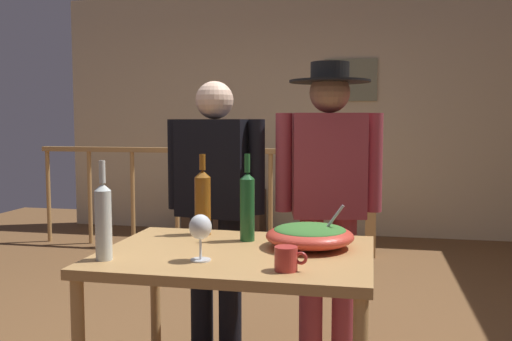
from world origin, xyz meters
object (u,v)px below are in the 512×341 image
(flat_screen_tv, at_px, (223,167))
(wine_glass, at_px, (200,229))
(wine_bottle_clear, at_px, (103,220))
(person_standing_left, at_px, (215,193))
(framed_picture, at_px, (351,80))
(mug_red, at_px, (287,259))
(tv_console, at_px, (224,213))
(stair_railing, at_px, (246,185))
(serving_table, at_px, (237,270))
(wine_bottle_amber, at_px, (203,201))
(wine_bottle_green, at_px, (247,205))
(salad_bowl, at_px, (310,235))
(person_standing_right, at_px, (329,185))

(flat_screen_tv, height_order, wine_glass, flat_screen_tv)
(wine_bottle_clear, xyz_separation_m, person_standing_left, (0.15, 1.04, -0.03))
(framed_picture, bearing_deg, mug_red, -90.53)
(framed_picture, xyz_separation_m, tv_console, (-1.39, -0.29, -1.50))
(flat_screen_tv, xyz_separation_m, wine_glass, (1.00, -4.03, 0.11))
(flat_screen_tv, distance_m, mug_red, 4.32)
(stair_railing, xyz_separation_m, person_standing_left, (0.36, -2.38, 0.23))
(serving_table, bearing_deg, flat_screen_tv, 105.98)
(wine_bottle_amber, xyz_separation_m, wine_bottle_green, (0.24, -0.09, 0.00))
(framed_picture, xyz_separation_m, wine_glass, (-0.39, -4.35, -0.87))
(salad_bowl, xyz_separation_m, mug_red, (-0.04, -0.39, -0.01))
(stair_railing, bearing_deg, wine_glass, -80.12)
(flat_screen_tv, bearing_deg, salad_bowl, -69.48)
(flat_screen_tv, height_order, wine_bottle_clear, wine_bottle_clear)
(stair_railing, height_order, person_standing_left, person_standing_left)
(flat_screen_tv, height_order, person_standing_right, person_standing_right)
(wine_glass, height_order, person_standing_right, person_standing_right)
(serving_table, height_order, mug_red, mug_red)
(salad_bowl, relative_size, wine_bottle_green, 0.96)
(wine_glass, bearing_deg, wine_bottle_clear, -170.33)
(tv_console, height_order, mug_red, mug_red)
(wine_bottle_amber, relative_size, person_standing_left, 0.25)
(wine_bottle_amber, bearing_deg, serving_table, -51.26)
(wine_glass, xyz_separation_m, mug_red, (0.35, -0.08, -0.08))
(serving_table, xyz_separation_m, mug_red, (0.25, -0.26, 0.13))
(person_standing_left, bearing_deg, stair_railing, -70.67)
(person_standing_right, bearing_deg, salad_bowl, 77.05)
(salad_bowl, bearing_deg, wine_bottle_clear, -153.71)
(wine_glass, bearing_deg, mug_red, -12.36)
(flat_screen_tv, distance_m, salad_bowl, 3.96)
(stair_railing, xyz_separation_m, tv_console, (-0.42, 0.71, -0.41))
(wine_bottle_amber, distance_m, person_standing_left, 0.50)
(stair_railing, relative_size, person_standing_right, 2.17)
(wine_bottle_green, bearing_deg, salad_bowl, -15.10)
(serving_table, bearing_deg, wine_bottle_green, 90.08)
(flat_screen_tv, bearing_deg, wine_bottle_green, -73.18)
(wine_bottle_amber, xyz_separation_m, mug_red, (0.49, -0.56, -0.12))
(wine_glass, bearing_deg, tv_console, 103.87)
(wine_bottle_amber, distance_m, person_standing_right, 0.74)
(wine_bottle_clear, distance_m, wine_bottle_amber, 0.59)
(wine_bottle_clear, distance_m, person_standing_left, 1.05)
(flat_screen_tv, relative_size, salad_bowl, 1.66)
(mug_red, bearing_deg, tv_console, 108.08)
(wine_bottle_green, bearing_deg, stair_railing, 102.96)
(serving_table, distance_m, wine_bottle_green, 0.32)
(stair_railing, height_order, person_standing_right, person_standing_right)
(tv_console, bearing_deg, wine_glass, -76.13)
(tv_console, relative_size, person_standing_right, 0.56)
(flat_screen_tv, relative_size, mug_red, 5.19)
(wine_glass, relative_size, person_standing_left, 0.12)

